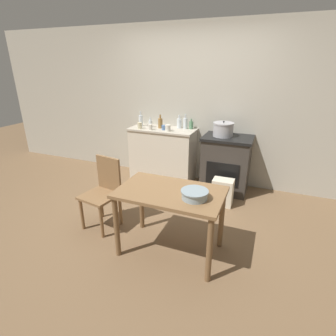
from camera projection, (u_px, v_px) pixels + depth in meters
ground_plane at (156, 221)px, 3.46m from camera, size 14.00×14.00×0.00m
wall_back at (194, 106)px, 4.35m from camera, size 8.00×0.07×2.55m
counter_cabinet at (163, 154)px, 4.58m from camera, size 1.12×0.51×0.91m
stove at (226, 164)px, 4.16m from camera, size 0.75×0.59×0.89m
work_table at (170, 201)px, 2.69m from camera, size 1.08×0.66×0.73m
chair at (104, 191)px, 3.22m from camera, size 0.46×0.46×0.88m
flour_sack at (223, 192)px, 3.79m from camera, size 0.29×0.21×0.40m
stock_pot at (223, 129)px, 3.99m from camera, size 0.31×0.31×0.23m
mixing_bowl_large at (195, 194)px, 2.48m from camera, size 0.26×0.26×0.08m
bottle_far_left at (160, 123)px, 4.41m from camera, size 0.08×0.08×0.23m
bottle_left at (185, 123)px, 4.37m from camera, size 0.07×0.07×0.24m
bottle_mid_left at (141, 120)px, 4.58m from camera, size 0.07×0.07×0.25m
bottle_center_left at (179, 123)px, 4.42m from camera, size 0.08×0.08×0.22m
bottle_center at (191, 125)px, 4.37m from camera, size 0.07×0.07×0.17m
bottle_center_right at (150, 123)px, 4.50m from camera, size 0.06×0.06×0.17m
cup_mid_right at (150, 127)px, 4.30m from camera, size 0.07×0.07×0.10m
cup_right at (168, 128)px, 4.22m from camera, size 0.09×0.09×0.10m
cup_far_right at (140, 126)px, 4.39m from camera, size 0.07×0.07×0.10m
cup_end_right at (164, 127)px, 4.32m from camera, size 0.08×0.08×0.08m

